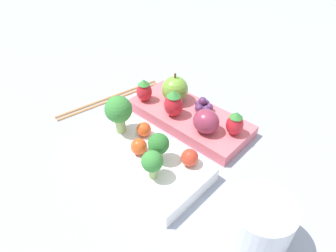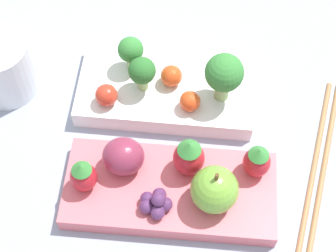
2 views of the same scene
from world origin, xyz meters
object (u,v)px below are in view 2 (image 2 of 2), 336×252
at_px(bento_box_fruit, 170,191).
at_px(strawberry_1, 83,176).
at_px(plum, 123,156).
at_px(chopsticks_pair, 320,162).
at_px(cherry_tomato_1, 190,101).
at_px(drinking_cup, 2,67).
at_px(cherry_tomato_2, 106,95).
at_px(cherry_tomato_0, 169,76).
at_px(broccoli_floret_0, 131,51).
at_px(apple, 215,190).
at_px(strawberry_0, 189,157).
at_px(bento_box_savoury, 166,89).
at_px(broccoli_floret_1, 224,74).
at_px(strawberry_2, 257,161).
at_px(grape_cluster, 156,203).
at_px(broccoli_floret_2, 142,72).

xyz_separation_m(bento_box_fruit, strawberry_1, (-0.08, -0.01, 0.03)).
relative_size(plum, chopsticks_pair, 0.20).
distance_m(cherry_tomato_1, chopsticks_pair, 0.15).
bearing_deg(cherry_tomato_1, drinking_cup, 172.55).
bearing_deg(cherry_tomato_2, plum, -69.23).
distance_m(cherry_tomato_0, chopsticks_pair, 0.18).
bearing_deg(cherry_tomato_2, broccoli_floret_0, 67.49).
height_order(apple, strawberry_0, apple).
bearing_deg(cherry_tomato_2, bento_box_fruit, -50.81).
xyz_separation_m(bento_box_savoury, apple, (0.06, -0.13, 0.03)).
relative_size(bento_box_savoury, broccoli_floret_1, 3.12).
distance_m(cherry_tomato_2, strawberry_0, 0.12).
xyz_separation_m(strawberry_2, plum, (-0.13, -0.01, -0.00)).
bearing_deg(grape_cluster, strawberry_1, 166.47).
xyz_separation_m(broccoli_floret_1, chopsticks_pair, (0.11, -0.06, -0.06)).
bearing_deg(strawberry_0, cherry_tomato_2, 142.49).
distance_m(broccoli_floret_0, apple, 0.18).
height_order(bento_box_fruit, cherry_tomato_1, cherry_tomato_1).
bearing_deg(plum, strawberry_1, -145.26).
height_order(cherry_tomato_2, strawberry_0, strawberry_0).
bearing_deg(plum, strawberry_0, 2.59).
distance_m(broccoli_floret_0, broccoli_floret_1, 0.11).
relative_size(bento_box_fruit, strawberry_0, 4.38).
distance_m(broccoli_floret_0, cherry_tomato_0, 0.05).
height_order(bento_box_savoury, strawberry_0, strawberry_0).
bearing_deg(cherry_tomato_1, chopsticks_pair, -17.33).
bearing_deg(strawberry_1, cherry_tomato_1, 45.67).
xyz_separation_m(bento_box_fruit, drinking_cup, (-0.20, 0.12, 0.02)).
relative_size(bento_box_savoury, broccoli_floret_0, 4.51).
bearing_deg(bento_box_fruit, cherry_tomato_0, 95.62).
distance_m(apple, chopsticks_pair, 0.13).
bearing_deg(broccoli_floret_0, chopsticks_pair, -24.08).
height_order(bento_box_savoury, strawberry_2, strawberry_2).
bearing_deg(drinking_cup, chopsticks_pair, -11.52).
bearing_deg(strawberry_0, bento_box_fruit, -126.18).
bearing_deg(broccoli_floret_0, bento_box_savoury, -25.96).
height_order(cherry_tomato_1, apple, apple).
bearing_deg(apple, broccoli_floret_0, 122.49).
bearing_deg(strawberry_2, broccoli_floret_0, 139.43).
bearing_deg(broccoli_floret_2, cherry_tomato_0, 18.77).
relative_size(bento_box_fruit, broccoli_floret_2, 4.71).
xyz_separation_m(broccoli_floret_1, grape_cluster, (-0.06, -0.13, -0.03)).
bearing_deg(cherry_tomato_0, drinking_cup, -178.89).
bearing_deg(cherry_tomato_0, bento_box_fruit, -84.38).
distance_m(bento_box_savoury, broccoli_floret_1, 0.08).
bearing_deg(broccoli_floret_1, grape_cluster, -113.49).
relative_size(cherry_tomato_2, strawberry_2, 0.58).
bearing_deg(chopsticks_pair, drinking_cup, 168.48).
xyz_separation_m(cherry_tomato_0, chopsticks_pair, (0.17, -0.07, -0.03)).
bearing_deg(broccoli_floret_2, bento_box_savoury, 18.90).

